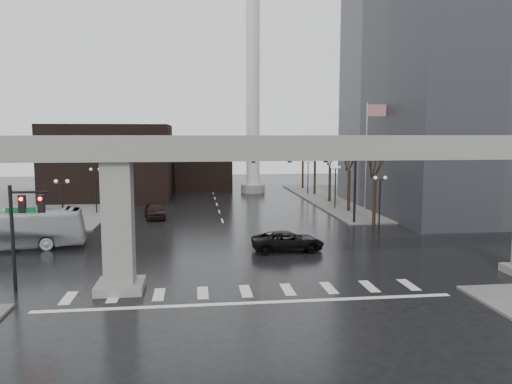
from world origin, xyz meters
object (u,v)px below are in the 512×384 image
city_bus (7,229)px  signal_mast_arm (317,165)px  pickup_truck (288,241)px  far_car (155,210)px

city_bus → signal_mast_arm: bearing=-81.2°
pickup_truck → far_car: size_ratio=1.14×
signal_mast_arm → far_car: signal_mast_arm is taller
city_bus → far_car: 16.51m
city_bus → far_car: size_ratio=2.36×
signal_mast_arm → city_bus: bearing=-164.2°
pickup_truck → far_car: bearing=31.8°
city_bus → far_car: bearing=-44.8°
signal_mast_arm → pickup_truck: size_ratio=2.23×
pickup_truck → city_bus: city_bus is taller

